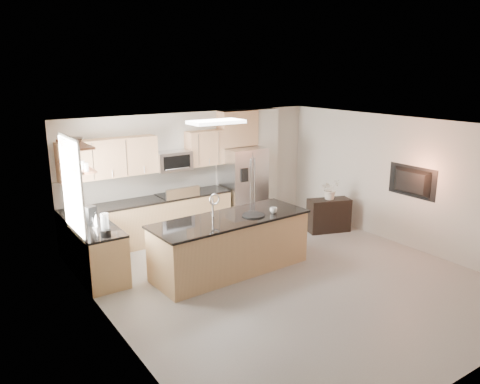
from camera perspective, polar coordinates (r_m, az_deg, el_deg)
floor at (r=8.25m, az=5.62°, el=-10.35°), size 6.50×6.50×0.00m
ceiling at (r=7.53m, az=6.12°, el=7.90°), size 6.00×6.50×0.02m
wall_back at (r=10.41m, az=-5.64°, el=2.53°), size 6.00×0.02×2.60m
wall_front at (r=5.83m, az=26.96°, el=-8.94°), size 6.00×0.02×2.60m
wall_left at (r=6.38m, az=-15.46°, el=-5.84°), size 0.02×6.50×2.60m
wall_right at (r=9.93m, az=19.31°, el=1.17°), size 0.02×6.50×2.60m
back_counter at (r=9.83m, az=-10.92°, el=-3.39°), size 3.55×0.66×1.44m
left_counter at (r=8.42m, az=-17.09°, el=-7.00°), size 0.66×1.50×0.92m
range at (r=10.07m, az=-7.63°, el=-2.82°), size 0.76×0.64×1.14m
upper_cabinets at (r=9.62m, az=-12.10°, el=4.46°), size 3.50×0.33×0.75m
microwave at (r=9.90m, az=-8.18°, el=3.77°), size 0.76×0.40×0.40m
refrigerator at (r=10.73m, az=0.35°, el=0.72°), size 0.92×0.78×1.78m
partition_column at (r=11.25m, az=2.91°, el=3.50°), size 0.60×0.30×2.60m
window at (r=8.00m, az=-19.79°, el=0.59°), size 0.04×1.15×1.65m
shelf_lower at (r=8.06m, az=-19.28°, el=2.92°), size 0.30×1.20×0.04m
shelf_upper at (r=8.00m, az=-19.50°, el=5.52°), size 0.30×1.20×0.04m
ceiling_fixture at (r=8.60m, az=-2.91°, el=8.53°), size 1.00×0.50×0.06m
island at (r=8.30m, az=-1.14°, el=-6.37°), size 2.90×1.16×1.41m
credenza at (r=10.51m, az=10.76°, el=-2.80°), size 0.99×0.66×0.73m
cup at (r=8.40m, az=4.11°, el=-2.24°), size 0.17×0.17×0.10m
platter at (r=8.24m, az=1.65°, el=-2.84°), size 0.52×0.52×0.02m
blender at (r=7.68m, az=-16.13°, el=-4.07°), size 0.16×0.16×0.38m
kettle at (r=8.28m, az=-17.12°, el=-3.22°), size 0.19×0.19×0.24m
coffee_maker at (r=8.37m, az=-17.86°, el=-2.75°), size 0.23×0.25×0.32m
bowl at (r=8.05m, az=-19.66°, el=6.05°), size 0.46×0.46×0.10m
flower_vase at (r=10.34m, az=10.96°, el=0.96°), size 0.62×0.54×0.68m
television at (r=9.73m, az=19.95°, el=1.15°), size 0.14×1.08×0.62m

